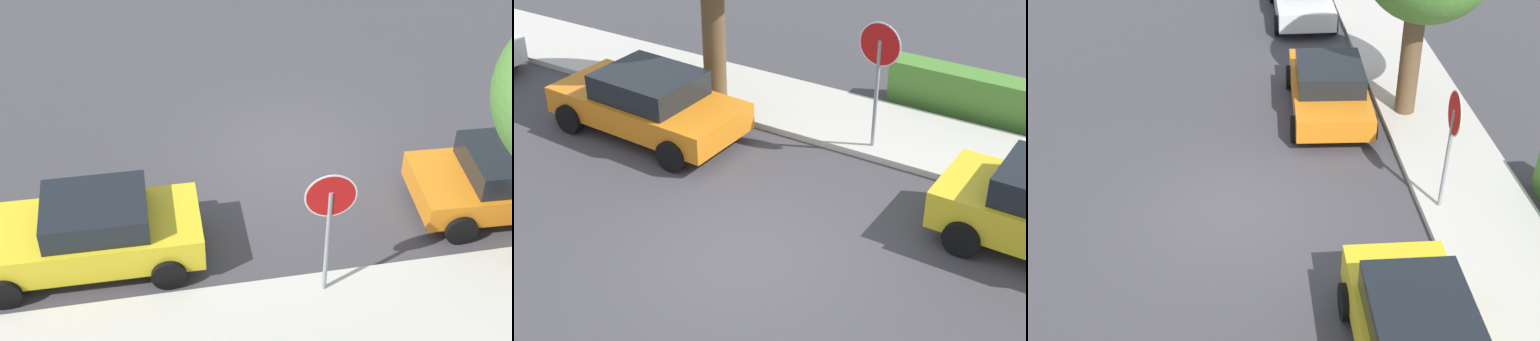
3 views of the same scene
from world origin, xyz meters
TOP-DOWN VIEW (x-y plane):
  - ground_plane at (0.00, 0.00)m, footprint 60.00×60.00m
  - sidewalk_curb at (0.00, 5.09)m, footprint 32.00×2.38m
  - stop_sign at (0.38, 4.28)m, footprint 0.89×0.08m
  - parked_car_yellow at (4.51, 2.72)m, footprint 4.32×2.00m

SIDE VIEW (x-z plane):
  - ground_plane at x=0.00m, z-range 0.00..0.00m
  - sidewalk_curb at x=0.00m, z-range 0.00..0.14m
  - parked_car_yellow at x=4.51m, z-range 0.01..1.50m
  - stop_sign at x=0.38m, z-range 0.55..3.31m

